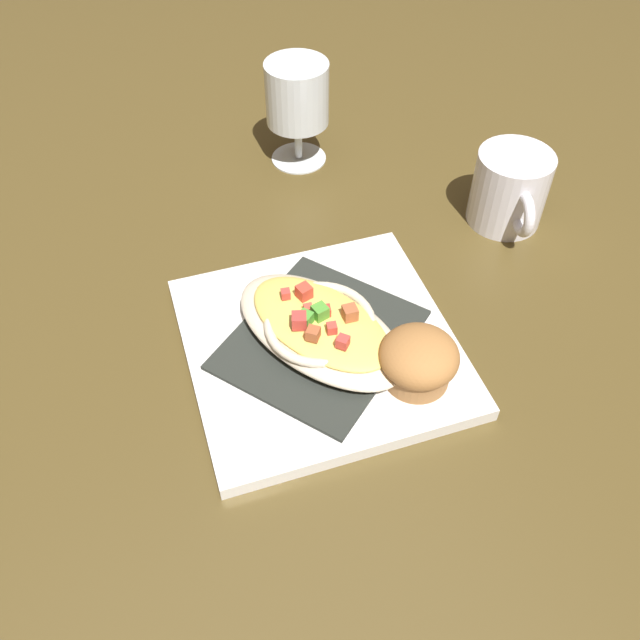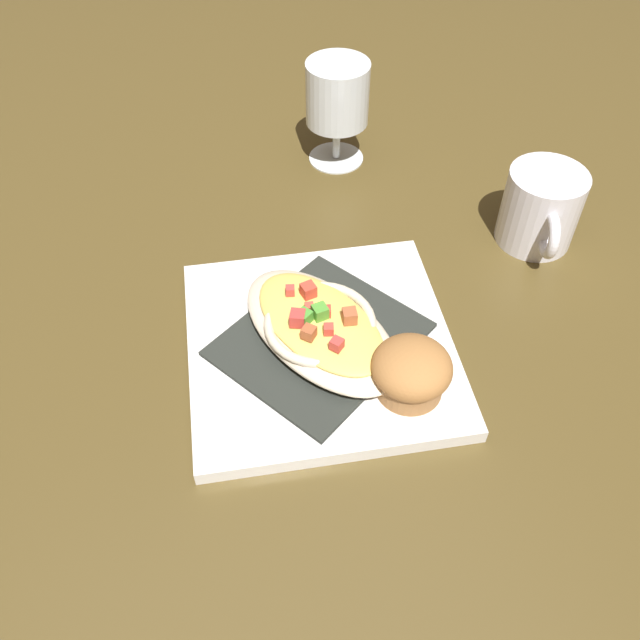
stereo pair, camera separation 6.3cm
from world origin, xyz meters
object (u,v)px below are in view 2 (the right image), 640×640
Objects in this scene: gratin_dish at (320,326)px; muffin at (411,371)px; square_plate at (320,346)px; coffee_mug at (540,212)px; stemmed_glass at (337,99)px.

gratin_dish is 2.93× the size of muffin.
muffin reaches higher than square_plate.
coffee_mug is at bearing 102.81° from square_plate.
stemmed_glass reaches higher than gratin_dish.
gratin_dish is 0.10m from muffin.
muffin is 0.64× the size of coffee_mug.
muffin is at bearing -57.64° from coffee_mug.
coffee_mug is at bearing 122.36° from muffin.
gratin_dish is 1.88× the size of coffee_mug.
muffin reaches higher than gratin_dish.
muffin is 0.39m from stemmed_glass.
stemmed_glass reaches higher than coffee_mug.
stemmed_glass is at bearing -147.01° from coffee_mug.
coffee_mug is at bearing 102.82° from gratin_dish.
square_plate is 2.25× the size of coffee_mug.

